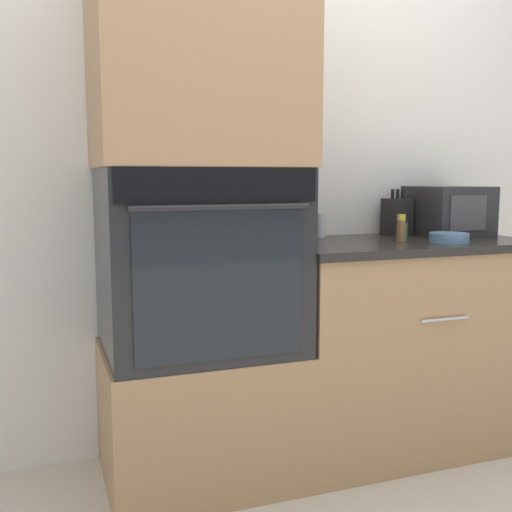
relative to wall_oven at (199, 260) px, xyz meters
The scene contains 13 objects.
ground_plane 1.01m from the wall_oven, 38.05° to the right, with size 12.00×12.00×0.00m, color beige.
wall_back 0.62m from the wall_oven, 41.36° to the left, with size 8.00×0.05×2.50m.
oven_cabinet_base 0.62m from the wall_oven, 90.00° to the left, with size 0.76×0.60×0.54m.
wall_oven is the anchor object (origin of this frame).
oven_cabinet_upper 0.78m from the wall_oven, 90.00° to the left, with size 0.76×0.60×0.86m.
counter_unit 1.01m from the wall_oven, ahead, with size 1.11×0.63×0.93m.
microwave 1.25m from the wall_oven, ahead, with size 0.31×0.33×0.23m.
knife_block 1.05m from the wall_oven, 11.49° to the left, with size 0.11×0.12×0.22m.
bowl 1.06m from the wall_oven, ahead, with size 0.16×0.16×0.04m.
condiment_jar_near 0.89m from the wall_oven, ahead, with size 0.04×0.04×0.12m.
condiment_jar_mid 0.50m from the wall_oven, ahead, with size 0.05×0.05×0.10m.
condiment_jar_far 0.95m from the wall_oven, ahead, with size 0.04×0.04×0.09m.
condiment_jar_back 0.68m from the wall_oven, 19.98° to the left, with size 0.05×0.05×0.11m.
Camera 1 is at (-0.95, -1.94, 1.21)m, focal length 42.00 mm.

